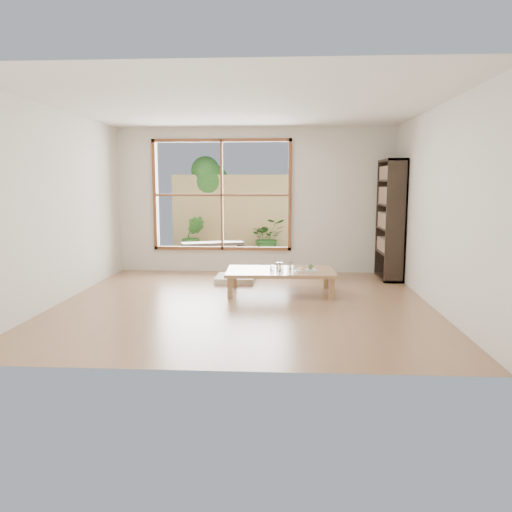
{
  "coord_description": "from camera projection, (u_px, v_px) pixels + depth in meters",
  "views": [
    {
      "loc": [
        0.56,
        -6.61,
        1.62
      ],
      "look_at": [
        0.12,
        0.65,
        0.55
      ],
      "focal_mm": 35.0,
      "sensor_mm": 36.0,
      "label": 1
    }
  ],
  "objects": [
    {
      "name": "low_table",
      "position": [
        280.0,
        273.0,
        7.35
      ],
      "size": [
        1.6,
        0.93,
        0.35
      ],
      "rotation": [
        0.0,
        0.0,
        0.02
      ],
      "color": "#956B48",
      "rests_on": "ground"
    },
    {
      "name": "glass_tall",
      "position": [
        281.0,
        267.0,
        7.26
      ],
      "size": [
        0.07,
        0.07,
        0.13
      ],
      "primitive_type": "cylinder",
      "color": "silver",
      "rests_on": "low_table"
    },
    {
      "name": "deck",
      "position": [
        230.0,
        262.0,
        10.35
      ],
      "size": [
        2.8,
        2.0,
        0.05
      ],
      "primitive_type": "cube",
      "color": "#3A322A",
      "rests_on": "ground"
    },
    {
      "name": "ground",
      "position": [
        244.0,
        303.0,
        6.8
      ],
      "size": [
        5.0,
        5.0,
        0.0
      ],
      "primitive_type": "plane",
      "color": "#906748",
      "rests_on": "ground"
    },
    {
      "name": "garden_tree",
      "position": [
        206.0,
        183.0,
        11.44
      ],
      "size": [
        1.04,
        0.85,
        2.22
      ],
      "color": "#4C3D2D",
      "rests_on": "ground"
    },
    {
      "name": "floor_cushion",
      "position": [
        236.0,
        279.0,
        8.27
      ],
      "size": [
        0.64,
        0.64,
        0.09
      ],
      "primitive_type": "cube",
      "rotation": [
        0.0,
        0.0,
        -0.01
      ],
      "color": "white",
      "rests_on": "ground"
    },
    {
      "name": "food_tray",
      "position": [
        306.0,
        269.0,
        7.27
      ],
      "size": [
        0.35,
        0.28,
        0.1
      ],
      "rotation": [
        0.0,
        0.0,
        0.23
      ],
      "color": "white",
      "rests_on": "low_table"
    },
    {
      "name": "shrub_left",
      "position": [
        193.0,
        236.0,
        10.87
      ],
      "size": [
        0.52,
        0.43,
        0.88
      ],
      "primitive_type": "imported",
      "rotation": [
        0.0,
        0.0,
        0.09
      ],
      "color": "#306625",
      "rests_on": "deck"
    },
    {
      "name": "glass_short",
      "position": [
        279.0,
        266.0,
        7.43
      ],
      "size": [
        0.08,
        0.08,
        0.1
      ],
      "primitive_type": "cylinder",
      "color": "silver",
      "rests_on": "low_table"
    },
    {
      "name": "bookshelf",
      "position": [
        390.0,
        220.0,
        8.39
      ],
      "size": [
        0.32,
        0.9,
        2.01
      ],
      "primitive_type": "cube",
      "color": "black",
      "rests_on": "ground"
    },
    {
      "name": "garden_bench",
      "position": [
        213.0,
        245.0,
        10.19
      ],
      "size": [
        1.3,
        0.76,
        0.4
      ],
      "rotation": [
        0.0,
        0.0,
        0.34
      ],
      "color": "black",
      "rests_on": "deck"
    },
    {
      "name": "glass_small",
      "position": [
        272.0,
        268.0,
        7.31
      ],
      "size": [
        0.06,
        0.06,
        0.08
      ],
      "primitive_type": "cylinder",
      "color": "silver",
      "rests_on": "low_table"
    },
    {
      "name": "shrub_right",
      "position": [
        268.0,
        237.0,
        10.97
      ],
      "size": [
        0.89,
        0.83,
        0.82
      ],
      "primitive_type": "imported",
      "rotation": [
        0.0,
        0.0,
        0.29
      ],
      "color": "#306625",
      "rests_on": "deck"
    },
    {
      "name": "bamboo_fence",
      "position": [
        234.0,
        215.0,
        11.2
      ],
      "size": [
        2.8,
        0.06,
        1.8
      ],
      "primitive_type": "cube",
      "color": "tan",
      "rests_on": "ground"
    },
    {
      "name": "glass_mid",
      "position": [
        291.0,
        266.0,
        7.46
      ],
      "size": [
        0.07,
        0.07,
        0.09
      ],
      "primitive_type": "cylinder",
      "color": "silver",
      "rests_on": "low_table"
    }
  ]
}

